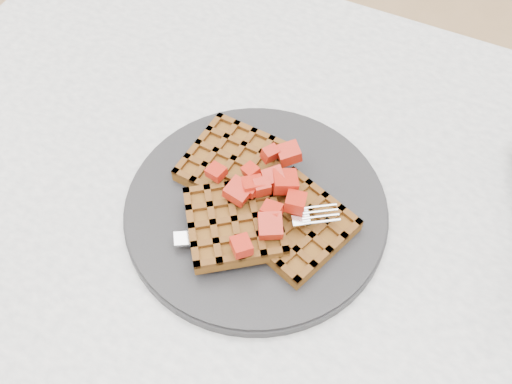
% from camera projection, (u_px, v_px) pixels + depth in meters
% --- Properties ---
extents(table, '(1.20, 0.80, 0.75)m').
position_uv_depth(table, '(330.00, 300.00, 0.69)').
color(table, silver).
rests_on(table, ground).
extents(plate, '(0.29, 0.29, 0.02)m').
position_uv_depth(plate, '(256.00, 209.00, 0.62)').
color(plate, black).
rests_on(plate, table).
extents(waffles, '(0.21, 0.19, 0.03)m').
position_uv_depth(waffles, '(255.00, 201.00, 0.61)').
color(waffles, brown).
rests_on(waffles, plate).
extents(strawberry_pile, '(0.15, 0.15, 0.02)m').
position_uv_depth(strawberry_pile, '(256.00, 184.00, 0.59)').
color(strawberry_pile, '#8E0800').
rests_on(strawberry_pile, waffles).
extents(fork, '(0.16, 0.12, 0.02)m').
position_uv_depth(fork, '(268.00, 231.00, 0.59)').
color(fork, silver).
rests_on(fork, plate).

